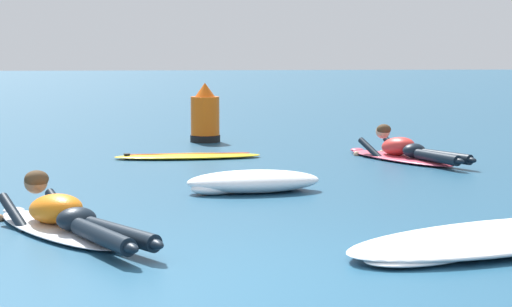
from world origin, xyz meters
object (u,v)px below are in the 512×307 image
(surfer_far, at_px, (405,152))
(drifting_surfboard, at_px, (187,156))
(channel_marker_buoy, at_px, (205,118))
(surfer_near, at_px, (64,219))

(surfer_far, height_order, drifting_surfboard, surfer_far)
(surfer_far, distance_m, channel_marker_buoy, 4.04)
(surfer_far, bearing_deg, drifting_surfboard, 167.46)
(channel_marker_buoy, bearing_deg, surfer_far, -49.01)
(surfer_far, xyz_separation_m, drifting_surfboard, (-3.06, 0.68, -0.10))
(surfer_far, bearing_deg, surfer_near, -133.02)
(surfer_near, bearing_deg, channel_marker_buoy, 77.57)
(surfer_near, relative_size, channel_marker_buoy, 2.45)
(surfer_far, bearing_deg, channel_marker_buoy, 130.99)
(surfer_near, relative_size, drifting_surfboard, 1.17)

